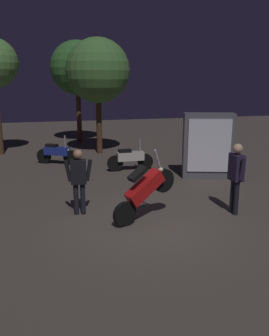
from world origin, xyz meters
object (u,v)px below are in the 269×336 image
(person_bystander_far, at_px, (236,172))
(motorcycle_white_parked_left, at_px, (130,158))
(kiosk_billboard, at_px, (208,146))
(motorcycle_blue_parked_right, at_px, (57,153))
(person_rider_beside, at_px, (79,177))
(motorcycle_red_foreground, at_px, (145,190))

(person_bystander_far, bearing_deg, motorcycle_white_parked_left, -75.63)
(person_bystander_far, relative_size, kiosk_billboard, 0.82)
(motorcycle_white_parked_left, bearing_deg, kiosk_billboard, -34.83)
(person_bystander_far, bearing_deg, motorcycle_blue_parked_right, -60.79)
(person_rider_beside, height_order, person_bystander_far, person_bystander_far)
(motorcycle_white_parked_left, height_order, motorcycle_blue_parked_right, same)
(motorcycle_blue_parked_right, bearing_deg, kiosk_billboard, -4.53)
(kiosk_billboard, bearing_deg, person_rider_beside, 43.58)
(motorcycle_blue_parked_right, distance_m, person_bystander_far, 7.37)
(person_bystander_far, height_order, kiosk_billboard, kiosk_billboard)
(motorcycle_red_foreground, xyz_separation_m, kiosk_billboard, (2.94, 3.08, 0.31))
(motorcycle_blue_parked_right, relative_size, person_rider_beside, 0.95)
(person_bystander_far, bearing_deg, motorcycle_red_foreground, -5.72)
(motorcycle_blue_parked_right, height_order, person_bystander_far, person_bystander_far)
(motorcycle_blue_parked_right, distance_m, person_rider_beside, 5.38)
(person_rider_beside, relative_size, kiosk_billboard, 0.76)
(motorcycle_red_foreground, distance_m, person_rider_beside, 1.60)
(motorcycle_white_parked_left, bearing_deg, person_bystander_far, -73.42)
(motorcycle_red_foreground, distance_m, motorcycle_blue_parked_right, 6.35)
(person_rider_beside, bearing_deg, motorcycle_red_foreground, 68.54)
(person_rider_beside, distance_m, person_bystander_far, 3.71)
(person_rider_beside, distance_m, kiosk_billboard, 4.93)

